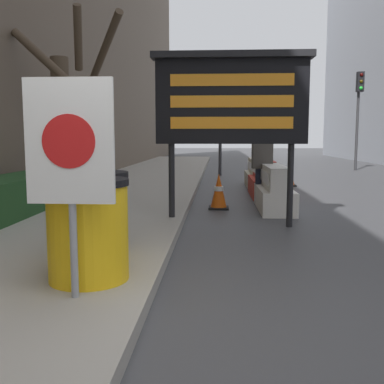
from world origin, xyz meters
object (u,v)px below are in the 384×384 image
Objects in this scene: barrel_drum_foreground at (88,229)px; traffic_cone_near at (219,192)px; traffic_light_far_side at (359,100)px; message_board at (231,100)px; jersey_barrier_cream at (256,174)px; traffic_light_near_curb at (221,96)px; traffic_cone_mid at (289,174)px; jersey_barrier_white at (274,191)px; barrel_drum_middle at (94,214)px; jersey_barrier_red_striped at (263,180)px; warning_sign at (70,153)px; pedestrian_worker at (262,160)px.

traffic_cone_near is (1.19, 5.06, -0.25)m from barrel_drum_foreground.
traffic_light_far_side is at bearing 61.49° from traffic_cone_near.
message_board is 1.36× the size of jersey_barrier_cream.
traffic_cone_mid is at bearing -60.22° from traffic_light_near_curb.
traffic_light_near_curb reaches higher than jersey_barrier_white.
barrel_drum_foreground is 1.00× the size of barrel_drum_middle.
jersey_barrier_red_striped reaches higher than jersey_barrier_white.
barrel_drum_foreground is at bearing -109.04° from traffic_cone_mid.
barrel_drum_foreground is 17.94m from traffic_light_far_side.
traffic_light_far_side is (4.96, 11.23, 2.67)m from jersey_barrier_white.
jersey_barrier_white is (2.27, 5.47, -0.92)m from warning_sign.
traffic_cone_near is at bearing 176.14° from jersey_barrier_white.
barrel_drum_foreground is 0.48× the size of jersey_barrier_red_striped.
traffic_cone_near is (-0.19, 1.79, -1.66)m from message_board.
jersey_barrier_cream is at bearing -74.36° from traffic_light_near_curb.
barrel_drum_foreground is at bearing 92.03° from warning_sign.
barrel_drum_foreground reaches higher than jersey_barrier_cream.
traffic_cone_mid is 0.17× the size of traffic_light_far_side.
pedestrian_worker reaches higher than jersey_barrier_cream.
jersey_barrier_red_striped is at bearing -118.73° from traffic_light_far_side.
traffic_cone_near is at bearing 31.45° from pedestrian_worker.
barrel_drum_foreground is 13.37m from traffic_light_near_curb.
warning_sign is at bearing 67.86° from pedestrian_worker.
jersey_barrier_cream is at bearing -171.22° from traffic_cone_mid.
barrel_drum_middle is 3.22m from message_board.
traffic_cone_mid is 4.89m from traffic_light_near_curb.
pedestrian_worker is at bearing -92.82° from jersey_barrier_cream.
pedestrian_worker is (-0.18, -1.47, 0.56)m from jersey_barrier_red_striped.
message_board is at bearing -84.07° from traffic_cone_near.
message_board is at bearing -118.09° from jersey_barrier_white.
pedestrian_worker reaches higher than traffic_cone_mid.
message_board is at bearing -114.41° from traffic_light_far_side.
barrel_drum_foreground is at bearing -103.72° from jersey_barrier_cream.
traffic_cone_near is (-1.10, -4.31, -0.01)m from jersey_barrier_cream.
traffic_cone_near is at bearing 78.08° from warning_sign.
jersey_barrier_red_striped is 0.96× the size of jersey_barrier_cream.
jersey_barrier_white is 1.01× the size of jersey_barrier_red_striped.
traffic_light_far_side is (6.00, 3.12, 0.08)m from traffic_light_near_curb.
traffic_light_far_side is at bearing 27.50° from traffic_light_near_curb.
barrel_drum_foreground reaches higher than traffic_cone_near.
pedestrian_worker reaches higher than traffic_cone_near.
jersey_barrier_red_striped is at bearing 76.79° from message_board.
warning_sign reaches higher than jersey_barrier_cream.
jersey_barrier_red_striped is at bearing 62.45° from traffic_cone_near.
jersey_barrier_white is 0.47× the size of traffic_light_near_curb.
barrel_drum_foreground is 3.82m from message_board.
barrel_drum_middle is 4.46m from traffic_cone_near.
jersey_barrier_white is 1.10m from traffic_cone_near.
jersey_barrier_white is at bearing 67.46° from warning_sign.
barrel_drum_middle is at bearing -106.03° from jersey_barrier_cream.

